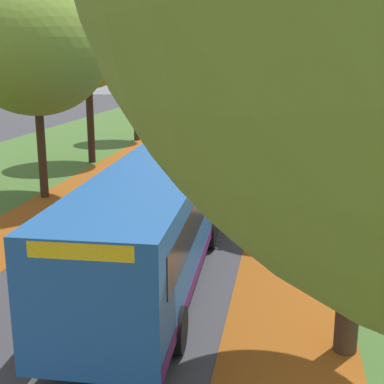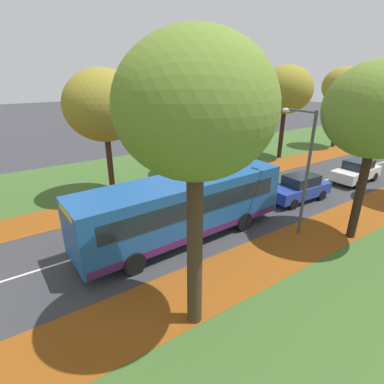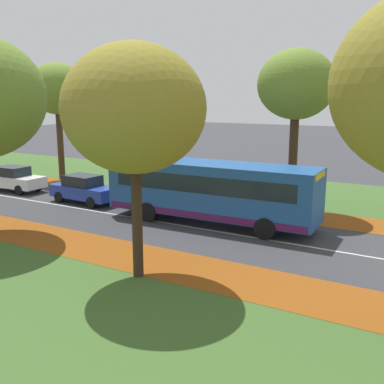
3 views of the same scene
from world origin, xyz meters
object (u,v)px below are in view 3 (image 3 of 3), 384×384
(tree_right_far, at_px, (57,89))
(car_blue_lead, at_px, (84,189))
(tree_right_mid, at_px, (149,98))
(tree_right_near, at_px, (296,86))
(tree_left_near, at_px, (134,109))
(bus, at_px, (211,189))
(streetlamp_right, at_px, (156,138))
(car_white_following, at_px, (14,179))

(tree_right_far, relative_size, car_blue_lead, 2.00)
(tree_right_mid, xyz_separation_m, tree_right_far, (0.65, 8.67, 0.59))
(car_blue_lead, bearing_deg, tree_right_near, -67.81)
(tree_left_near, relative_size, bus, 0.74)
(tree_right_far, relative_size, streetlamp_right, 1.42)
(tree_left_near, xyz_separation_m, tree_right_near, (11.73, -1.57, 0.96))
(car_blue_lead, bearing_deg, bus, -90.93)
(bus, bearing_deg, tree_right_near, -28.76)
(streetlamp_right, xyz_separation_m, car_white_following, (-2.29, 9.83, -2.92))
(tree_right_near, xyz_separation_m, bus, (-4.61, 2.53, -4.94))
(car_blue_lead, xyz_separation_m, car_white_following, (0.14, 6.34, 0.00))
(tree_left_near, xyz_separation_m, bus, (7.12, 0.96, -3.98))
(tree_right_near, bearing_deg, car_white_following, 104.04)
(tree_right_far, bearing_deg, bus, -108.48)
(tree_right_near, relative_size, bus, 0.81)
(tree_right_far, bearing_deg, tree_left_near, -126.77)
(tree_left_near, distance_m, tree_right_mid, 14.01)
(streetlamp_right, xyz_separation_m, bus, (-2.57, -4.95, -2.03))
(tree_left_near, bearing_deg, car_white_following, 64.83)
(tree_left_near, bearing_deg, car_blue_lead, 52.33)
(car_blue_lead, height_order, car_white_following, same)
(tree_right_near, distance_m, tree_right_mid, 9.38)
(tree_left_near, relative_size, tree_right_mid, 0.97)
(streetlamp_right, bearing_deg, bus, -117.49)
(tree_right_far, bearing_deg, streetlamp_right, -103.86)
(streetlamp_right, distance_m, car_white_following, 10.51)
(tree_left_near, relative_size, car_blue_lead, 1.83)
(tree_right_near, relative_size, car_blue_lead, 2.00)
(tree_left_near, distance_m, car_blue_lead, 12.83)
(tree_right_near, xyz_separation_m, tree_right_mid, (-0.08, 9.35, -0.63))
(tree_right_mid, distance_m, tree_right_far, 8.72)
(bus, distance_m, car_blue_lead, 8.49)
(tree_right_mid, height_order, bus, tree_right_mid)
(tree_left_near, height_order, car_white_following, tree_left_near)
(bus, distance_m, car_white_following, 14.81)
(tree_right_mid, bearing_deg, car_white_following, 118.08)
(tree_right_mid, relative_size, car_blue_lead, 1.89)
(tree_left_near, distance_m, car_white_following, 18.06)
(bus, xyz_separation_m, car_blue_lead, (0.14, 8.44, -0.89))
(tree_right_mid, bearing_deg, car_blue_lead, 159.81)
(tree_right_mid, bearing_deg, tree_right_far, 85.69)
(tree_right_near, relative_size, streetlamp_right, 1.42)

